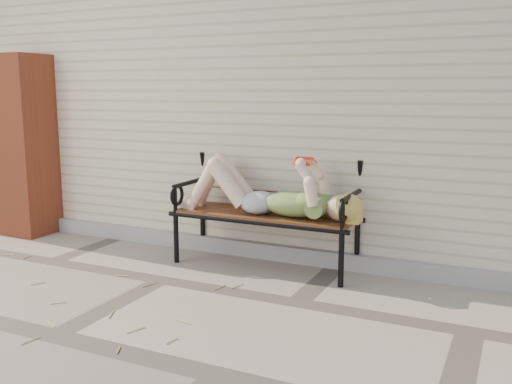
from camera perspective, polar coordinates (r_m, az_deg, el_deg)
The scene contains 7 objects.
ground at distance 5.03m, azimuth -9.40°, elevation -8.68°, with size 80.00×80.00×0.00m, color gray.
house_wall at distance 7.42m, azimuth 3.65°, elevation 9.27°, with size 8.00×4.00×3.00m, color beige.
foundation_strip at distance 5.79m, azimuth -3.96°, elevation -5.25°, with size 8.00×0.10×0.15m, color gray.
brick_pillar at distance 6.88m, azimuth -22.02°, elevation 4.32°, with size 0.50×0.50×2.00m, color #AD4827.
garden_bench at distance 5.28m, azimuth 1.38°, elevation -0.19°, with size 1.83×0.73×1.18m.
reading_woman at distance 5.14m, azimuth 0.89°, elevation -0.03°, with size 1.73×0.39×0.54m.
straw_scatter at distance 4.96m, azimuth -18.24°, elevation -9.27°, with size 2.57×1.67×0.01m.
Camera 1 is at (2.73, -3.90, 1.61)m, focal length 40.00 mm.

